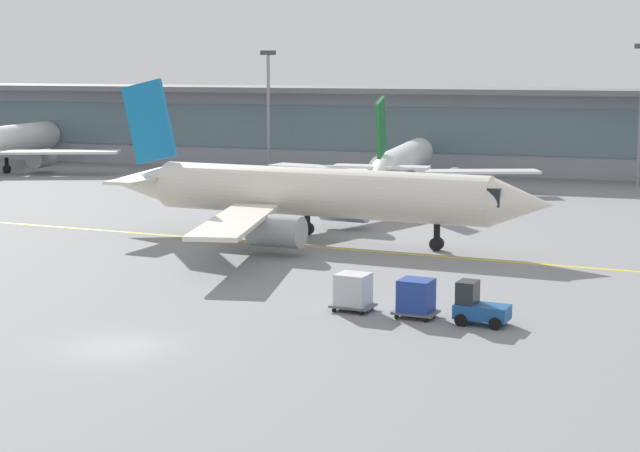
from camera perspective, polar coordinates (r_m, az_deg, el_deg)
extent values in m
plane|color=gray|center=(47.92, -10.98, -6.50)|extent=(400.00, 400.00, 0.00)
cube|color=yellow|center=(72.10, -0.52, -1.12)|extent=(109.58, 10.28, 0.01)
cube|color=#8C939E|center=(121.85, 7.60, 5.08)|extent=(180.64, 8.00, 9.00)
cube|color=slate|center=(117.83, 7.23, 5.17)|extent=(173.41, 0.16, 5.04)
cube|color=slate|center=(120.15, 7.51, 7.32)|extent=(187.86, 11.00, 0.60)
cone|color=white|center=(139.15, -14.19, 4.93)|extent=(3.50, 4.27, 3.19)
cube|color=black|center=(136.76, -14.73, 5.02)|extent=(2.85, 3.22, 1.17)
cube|color=white|center=(121.05, -14.14, 3.92)|extent=(14.04, 7.83, 0.28)
cylinder|color=#999EA3|center=(123.74, -14.94, 3.56)|extent=(2.35, 3.71, 2.07)
cylinder|color=black|center=(134.41, -15.27, 3.65)|extent=(0.43, 0.43, 1.78)
cylinder|color=black|center=(134.45, -15.27, 3.47)|extent=(0.61, 0.93, 0.89)
cylinder|color=black|center=(124.28, -16.69, 3.18)|extent=(0.43, 0.43, 1.78)
cylinder|color=black|center=(124.32, -16.68, 2.98)|extent=(0.61, 0.93, 0.89)
cylinder|color=white|center=(103.77, 4.55, 3.61)|extent=(4.46, 20.99, 2.89)
cone|color=white|center=(115.73, 5.56, 4.15)|extent=(3.00, 3.67, 2.75)
cube|color=black|center=(113.42, 5.39, 4.24)|extent=(2.45, 2.77, 1.01)
cone|color=white|center=(91.31, 3.21, 2.89)|extent=(2.80, 4.80, 2.46)
cube|color=white|center=(103.68, 0.35, 3.20)|extent=(12.22, 5.09, 0.24)
cylinder|color=#999EA3|center=(104.47, 1.78, 2.79)|extent=(2.01, 3.19, 1.79)
cube|color=white|center=(101.20, 8.53, 2.95)|extent=(12.12, 6.70, 0.24)
cylinder|color=#999EA3|center=(102.80, 7.26, 2.62)|extent=(2.01, 3.19, 1.79)
cube|color=#19662D|center=(91.88, 3.34, 5.38)|extent=(0.60, 3.91, 5.45)
cube|color=white|center=(92.92, 2.07, 3.28)|extent=(4.40, 2.36, 0.20)
cube|color=white|center=(92.13, 4.66, 3.20)|extent=(4.40, 2.36, 0.20)
cylinder|color=black|center=(111.15, 5.17, 2.82)|extent=(0.37, 0.37, 1.53)
cylinder|color=black|center=(111.20, 5.17, 2.62)|extent=(0.52, 0.80, 0.77)
cylinder|color=black|center=(102.68, 3.30, 2.33)|extent=(0.37, 0.37, 1.53)
cylinder|color=black|center=(102.73, 3.30, 2.12)|extent=(0.52, 0.80, 0.77)
cylinder|color=black|center=(102.02, 5.46, 2.26)|extent=(0.37, 0.37, 1.53)
cylinder|color=black|center=(102.07, 5.46, 2.05)|extent=(0.52, 0.80, 0.77)
cylinder|color=silver|center=(73.44, -0.02, 1.84)|extent=(24.82, 5.62, 3.42)
cone|color=silver|center=(68.99, 10.97, 1.21)|extent=(4.38, 3.60, 3.25)
cube|color=black|center=(69.58, 8.79, 1.69)|extent=(3.30, 2.93, 1.20)
cone|color=silver|center=(80.63, -9.86, 2.35)|extent=(5.71, 3.39, 2.91)
cube|color=silver|center=(82.33, 1.15, 1.96)|extent=(8.09, 14.28, 0.28)
cylinder|color=#999EA3|center=(79.30, 1.37, 0.99)|extent=(3.79, 2.43, 2.11)
cube|color=silver|center=(66.66, -4.62, 0.26)|extent=(5.81, 14.43, 0.28)
cylinder|color=#999EA3|center=(68.60, -2.39, -0.27)|extent=(3.79, 2.43, 2.11)
cube|color=#1472B2|center=(79.63, -9.29, 5.63)|extent=(4.62, 0.78, 6.44)
cube|color=silver|center=(81.87, -8.03, 2.86)|extent=(2.86, 5.22, 0.24)
cube|color=silver|center=(77.67, -9.97, 2.48)|extent=(2.86, 5.22, 0.24)
cylinder|color=black|center=(70.84, 6.38, -0.61)|extent=(0.44, 0.44, 1.81)
cylinder|color=black|center=(70.92, 6.37, -0.97)|extent=(0.95, 0.63, 0.90)
cylinder|color=black|center=(76.71, -0.70, 0.18)|extent=(0.44, 0.44, 1.81)
cylinder|color=black|center=(76.78, -0.70, -0.16)|extent=(0.95, 0.63, 0.90)
cylinder|color=black|center=(72.58, -2.20, -0.34)|extent=(0.44, 0.44, 1.81)
cylinder|color=black|center=(72.65, -2.20, -0.69)|extent=(0.95, 0.63, 0.90)
cube|color=#194C8C|center=(51.40, 8.82, -4.63)|extent=(2.74, 1.68, 0.70)
cube|color=#1E2328|center=(51.40, 8.04, -3.58)|extent=(1.03, 1.33, 1.10)
cylinder|color=black|center=(51.92, 9.93, -4.92)|extent=(0.62, 0.29, 0.60)
cylinder|color=black|center=(50.61, 9.52, -5.27)|extent=(0.62, 0.29, 0.60)
cylinder|color=black|center=(52.37, 8.13, -4.75)|extent=(0.62, 0.29, 0.60)
cylinder|color=black|center=(51.07, 7.67, -5.10)|extent=(0.62, 0.29, 0.60)
cube|color=#595B60|center=(52.49, 5.24, -4.69)|extent=(2.26, 1.82, 0.12)
cube|color=navy|center=(52.30, 5.25, -3.77)|extent=(1.76, 1.67, 1.60)
cylinder|color=black|center=(52.94, 6.26, -4.78)|extent=(0.23, 0.12, 0.22)
cylinder|color=black|center=(51.65, 5.76, -5.12)|extent=(0.23, 0.12, 0.22)
cylinder|color=black|center=(53.42, 4.73, -4.63)|extent=(0.23, 0.12, 0.22)
cylinder|color=black|center=(52.14, 4.20, -4.96)|extent=(0.23, 0.12, 0.22)
cube|color=#595B60|center=(53.69, 1.81, -4.35)|extent=(2.26, 1.82, 0.12)
cube|color=silver|center=(53.50, 1.82, -3.45)|extent=(1.76, 1.67, 1.60)
cylinder|color=black|center=(54.08, 2.84, -4.44)|extent=(0.23, 0.12, 0.22)
cylinder|color=black|center=(52.82, 2.27, -4.76)|extent=(0.23, 0.12, 0.22)
cylinder|color=black|center=(54.64, 1.38, -4.29)|extent=(0.23, 0.12, 0.22)
cylinder|color=black|center=(53.40, 0.77, -4.60)|extent=(0.23, 0.12, 0.22)
cylinder|color=gray|center=(119.49, -2.82, 6.10)|extent=(0.36, 0.36, 13.29)
cube|color=#3F3F42|center=(119.34, -2.85, 9.41)|extent=(1.80, 0.30, 0.50)
cylinder|color=gray|center=(112.16, 17.05, 5.67)|extent=(0.36, 0.36, 13.86)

